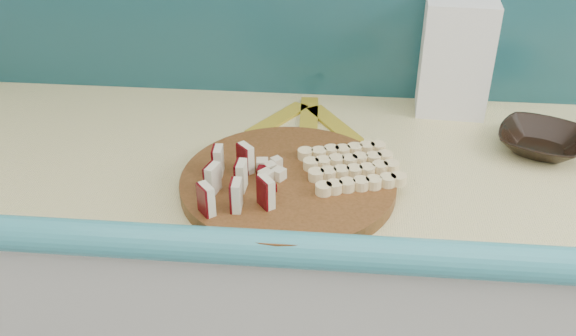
% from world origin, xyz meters
% --- Properties ---
extents(kitchen_counter, '(2.20, 0.63, 0.91)m').
position_xyz_m(kitchen_counter, '(0.10, 1.50, 0.46)').
color(kitchen_counter, beige).
rests_on(kitchen_counter, ground).
extents(cutting_board, '(0.48, 0.48, 0.02)m').
position_xyz_m(cutting_board, '(-0.04, 1.37, 0.92)').
color(cutting_board, '#44280E').
rests_on(cutting_board, kitchen_counter).
extents(apple_wedges, '(0.12, 0.17, 0.05)m').
position_xyz_m(apple_wedges, '(-0.13, 1.32, 0.96)').
color(apple_wedges, beige).
rests_on(apple_wedges, cutting_board).
extents(apple_chunks, '(0.06, 0.06, 0.02)m').
position_xyz_m(apple_chunks, '(-0.06, 1.36, 0.94)').
color(apple_chunks, beige).
rests_on(apple_chunks, cutting_board).
extents(banana_slices, '(0.20, 0.18, 0.02)m').
position_xyz_m(banana_slices, '(0.07, 1.41, 0.94)').
color(banana_slices, beige).
rests_on(banana_slices, cutting_board).
extents(brown_bowl, '(0.22, 0.22, 0.04)m').
position_xyz_m(brown_bowl, '(0.44, 1.56, 0.93)').
color(brown_bowl, black).
rests_on(brown_bowl, kitchen_counter).
extents(flour_bag, '(0.15, 0.11, 0.25)m').
position_xyz_m(flour_bag, '(0.28, 1.72, 1.03)').
color(flour_bag, white).
rests_on(flour_bag, kitchen_counter).
extents(banana_peel, '(0.25, 0.21, 0.01)m').
position_xyz_m(banana_peel, '(-0.03, 1.64, 0.91)').
color(banana_peel, gold).
rests_on(banana_peel, kitchen_counter).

